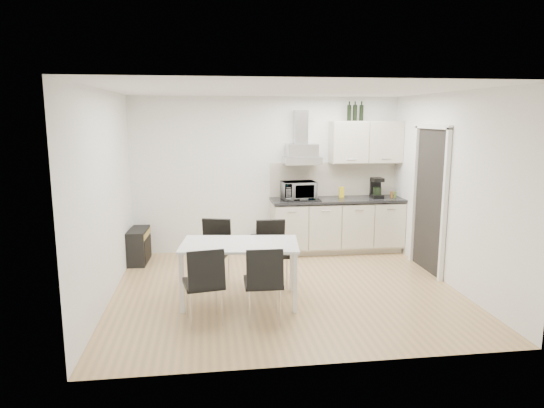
{
  "coord_description": "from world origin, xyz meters",
  "views": [
    {
      "loc": [
        -1.0,
        -6.07,
        2.28
      ],
      "look_at": [
        -0.13,
        0.35,
        1.1
      ],
      "focal_mm": 32.0,
      "sensor_mm": 36.0,
      "label": 1
    }
  ],
  "objects_px": {
    "dining_table": "(240,249)",
    "chair_near_right": "(263,283)",
    "chair_far_right": "(272,254)",
    "chair_near_left": "(204,284)",
    "guitar_amp": "(139,246)",
    "chair_far_left": "(213,253)",
    "floor_speaker": "(257,243)",
    "kitchenette": "(338,203)"
  },
  "relations": [
    {
      "from": "guitar_amp",
      "to": "floor_speaker",
      "type": "xyz_separation_m",
      "value": [
        1.91,
        0.38,
        -0.12
      ]
    },
    {
      "from": "kitchenette",
      "to": "dining_table",
      "type": "xyz_separation_m",
      "value": [
        -1.81,
        -2.07,
        -0.16
      ]
    },
    {
      "from": "dining_table",
      "to": "chair_far_left",
      "type": "height_order",
      "value": "chair_far_left"
    },
    {
      "from": "dining_table",
      "to": "chair_near_right",
      "type": "xyz_separation_m",
      "value": [
        0.22,
        -0.61,
        -0.23
      ]
    },
    {
      "from": "kitchenette",
      "to": "dining_table",
      "type": "distance_m",
      "value": 2.75
    },
    {
      "from": "kitchenette",
      "to": "guitar_amp",
      "type": "relative_size",
      "value": 3.84
    },
    {
      "from": "dining_table",
      "to": "guitar_amp",
      "type": "distance_m",
      "value": 2.4
    },
    {
      "from": "chair_near_right",
      "to": "guitar_amp",
      "type": "xyz_separation_m",
      "value": [
        -1.69,
        2.46,
        -0.17
      ]
    },
    {
      "from": "chair_near_right",
      "to": "guitar_amp",
      "type": "relative_size",
      "value": 1.34
    },
    {
      "from": "chair_near_left",
      "to": "guitar_amp",
      "type": "xyz_separation_m",
      "value": [
        -1.03,
        2.41,
        -0.17
      ]
    },
    {
      "from": "chair_far_right",
      "to": "chair_near_right",
      "type": "xyz_separation_m",
      "value": [
        -0.26,
        -1.13,
        0.0
      ]
    },
    {
      "from": "dining_table",
      "to": "chair_near_left",
      "type": "height_order",
      "value": "chair_near_left"
    },
    {
      "from": "chair_far_right",
      "to": "chair_near_right",
      "type": "bearing_deg",
      "value": 76.48
    },
    {
      "from": "chair_far_right",
      "to": "guitar_amp",
      "type": "relative_size",
      "value": 1.34
    },
    {
      "from": "chair_far_right",
      "to": "guitar_amp",
      "type": "height_order",
      "value": "chair_far_right"
    },
    {
      "from": "dining_table",
      "to": "chair_near_right",
      "type": "relative_size",
      "value": 1.71
    },
    {
      "from": "dining_table",
      "to": "guitar_amp",
      "type": "height_order",
      "value": "dining_table"
    },
    {
      "from": "floor_speaker",
      "to": "chair_near_right",
      "type": "bearing_deg",
      "value": -108.69
    },
    {
      "from": "chair_far_right",
      "to": "floor_speaker",
      "type": "xyz_separation_m",
      "value": [
        -0.04,
        1.72,
        -0.3
      ]
    },
    {
      "from": "chair_near_right",
      "to": "chair_near_left",
      "type": "bearing_deg",
      "value": 176.89
    },
    {
      "from": "guitar_amp",
      "to": "floor_speaker",
      "type": "distance_m",
      "value": 1.95
    },
    {
      "from": "chair_far_left",
      "to": "chair_near_left",
      "type": "height_order",
      "value": "same"
    },
    {
      "from": "chair_near_left",
      "to": "kitchenette",
      "type": "bearing_deg",
      "value": 39.47
    },
    {
      "from": "guitar_amp",
      "to": "chair_far_left",
      "type": "bearing_deg",
      "value": -42.09
    },
    {
      "from": "chair_near_right",
      "to": "guitar_amp",
      "type": "bearing_deg",
      "value": 125.58
    },
    {
      "from": "chair_near_left",
      "to": "guitar_amp",
      "type": "bearing_deg",
      "value": 103.11
    },
    {
      "from": "chair_near_left",
      "to": "floor_speaker",
      "type": "height_order",
      "value": "chair_near_left"
    },
    {
      "from": "chair_far_left",
      "to": "chair_far_right",
      "type": "bearing_deg",
      "value": -175.95
    },
    {
      "from": "chair_near_left",
      "to": "chair_far_left",
      "type": "bearing_deg",
      "value": 74.25
    },
    {
      "from": "floor_speaker",
      "to": "chair_far_left",
      "type": "bearing_deg",
      "value": -130.27
    },
    {
      "from": "guitar_amp",
      "to": "dining_table",
      "type": "bearing_deg",
      "value": -48.44
    },
    {
      "from": "dining_table",
      "to": "chair_near_left",
      "type": "xyz_separation_m",
      "value": [
        -0.44,
        -0.56,
        -0.23
      ]
    },
    {
      "from": "chair_far_right",
      "to": "chair_near_right",
      "type": "relative_size",
      "value": 1.0
    },
    {
      "from": "guitar_amp",
      "to": "floor_speaker",
      "type": "bearing_deg",
      "value": 14.49
    },
    {
      "from": "dining_table",
      "to": "guitar_amp",
      "type": "relative_size",
      "value": 2.29
    },
    {
      "from": "chair_far_right",
      "to": "chair_near_left",
      "type": "bearing_deg",
      "value": 48.92
    },
    {
      "from": "kitchenette",
      "to": "chair_far_left",
      "type": "bearing_deg",
      "value": -146.99
    },
    {
      "from": "floor_speaker",
      "to": "guitar_amp",
      "type": "bearing_deg",
      "value": 177.13
    },
    {
      "from": "chair_far_left",
      "to": "chair_near_left",
      "type": "bearing_deg",
      "value": 100.48
    },
    {
      "from": "chair_near_left",
      "to": "floor_speaker",
      "type": "relative_size",
      "value": 3.05
    },
    {
      "from": "dining_table",
      "to": "chair_near_left",
      "type": "bearing_deg",
      "value": -121.43
    },
    {
      "from": "kitchenette",
      "to": "chair_far_right",
      "type": "distance_m",
      "value": 2.08
    }
  ]
}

